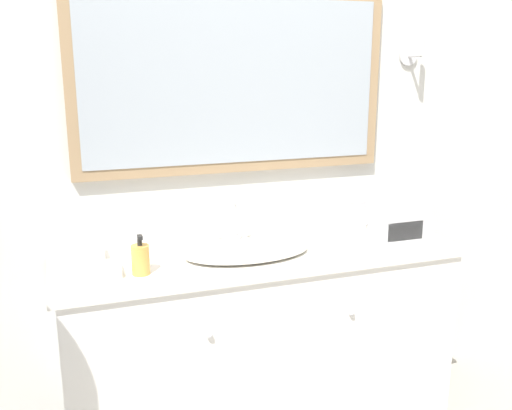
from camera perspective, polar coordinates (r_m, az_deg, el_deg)
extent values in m
cube|color=silver|center=(2.56, -1.75, 6.58)|extent=(8.00, 0.06, 2.55)
cube|color=#997A56|center=(2.48, -2.23, 12.19)|extent=(1.38, 0.04, 0.78)
cube|color=#9EA8B2|center=(2.47, -2.09, 12.18)|extent=(1.29, 0.01, 0.69)
cylinder|color=silver|center=(2.86, 15.01, 14.22)|extent=(0.09, 0.01, 0.09)
cylinder|color=silver|center=(2.82, 15.59, 14.19)|extent=(0.02, 0.10, 0.02)
cylinder|color=white|center=(2.78, 16.29, 15.60)|extent=(0.02, 0.02, 0.14)
cube|color=white|center=(2.56, 0.45, -13.92)|extent=(1.63, 0.50, 0.81)
cube|color=silver|center=(2.39, 0.47, -4.96)|extent=(1.68, 0.53, 0.03)
sphere|color=silver|center=(2.16, -4.71, -12.85)|extent=(0.02, 0.02, 0.02)
sphere|color=silver|center=(2.36, 9.55, -10.57)|extent=(0.02, 0.02, 0.02)
ellipsoid|color=silver|center=(2.34, -0.91, -4.59)|extent=(0.52, 0.30, 0.03)
cylinder|color=silver|center=(2.49, -2.15, -3.44)|extent=(0.06, 0.06, 0.03)
cylinder|color=silver|center=(2.47, -2.17, -1.37)|extent=(0.02, 0.02, 0.16)
cylinder|color=silver|center=(2.41, -1.95, 0.21)|extent=(0.02, 0.07, 0.02)
cylinder|color=white|center=(2.47, -3.82, -3.28)|extent=(0.05, 0.02, 0.02)
cylinder|color=white|center=(2.51, -0.52, -2.94)|extent=(0.05, 0.02, 0.02)
cylinder|color=gold|center=(2.16, -11.47, -5.39)|extent=(0.07, 0.07, 0.11)
cylinder|color=black|center=(2.14, -11.57, -3.53)|extent=(0.02, 0.02, 0.03)
cube|color=black|center=(2.12, -11.54, -3.18)|extent=(0.02, 0.03, 0.01)
cube|color=#BCBCC1|center=(2.58, 14.04, -2.22)|extent=(0.24, 0.11, 0.12)
cube|color=black|center=(2.53, 14.68, -2.54)|extent=(0.17, 0.01, 0.08)
cube|color=#B2B2B7|center=(2.67, 10.10, -1.15)|extent=(0.09, 0.01, 0.14)
cube|color=beige|center=(2.67, 10.17, -1.19)|extent=(0.06, 0.00, 0.10)
cube|color=silver|center=(2.19, -15.33, -6.33)|extent=(0.15, 0.12, 0.04)
cube|color=white|center=(2.38, -17.04, -4.63)|extent=(0.17, 0.13, 0.05)
cube|color=#ADADB2|center=(2.80, 12.79, -2.02)|extent=(0.15, 0.09, 0.01)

